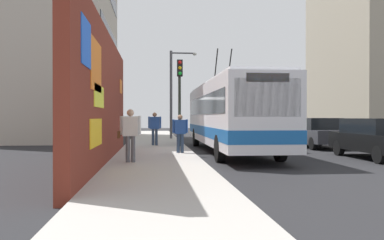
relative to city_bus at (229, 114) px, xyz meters
name	(u,v)px	position (x,y,z in m)	size (l,w,h in m)	color
ground_plane	(190,152)	(0.30, 1.80, -1.79)	(80.00, 80.00, 0.00)	#232326
sidewalk_slab	(155,151)	(0.30, 3.40, -1.72)	(48.00, 3.20, 0.15)	#ADA8A0
graffiti_wall	(105,99)	(-4.24, 5.15, 0.46)	(12.95, 0.32, 4.49)	maroon
building_far_left	(49,7)	(11.64, 11.00, 7.82)	(12.54, 8.71, 19.21)	#B2A899
building_far_right	(381,39)	(12.81, -15.20, 6.22)	(11.09, 8.48, 16.03)	#9E937F
city_bus	(229,114)	(0.00, 0.00, 0.00)	(12.27, 2.51, 5.00)	silver
parked_car_black	(378,137)	(-3.40, -5.20, -0.96)	(4.56, 1.94, 1.58)	black
parked_car_dark_gray	(317,132)	(2.37, -5.20, -0.96)	(4.63, 1.90, 1.58)	#38383D
parked_car_silver	(282,129)	(8.05, -5.20, -0.96)	(4.66, 1.89, 1.58)	#B7B7BC
pedestrian_near_wall	(130,131)	(-4.87, 4.26, -0.62)	(0.23, 0.77, 1.74)	#595960
pedestrian_at_curb	(180,131)	(-1.61, 2.39, -0.72)	(0.22, 0.65, 1.58)	#2D3F59
pedestrian_midblock	(155,126)	(2.91, 3.41, -0.62)	(0.23, 0.69, 1.72)	#2D3F59
traffic_light	(180,88)	(2.10, 2.15, 1.31)	(0.49, 0.28, 4.41)	#2D382D
street_lamp	(174,88)	(9.31, 2.02, 1.88)	(0.44, 1.87, 6.05)	#4C4C51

